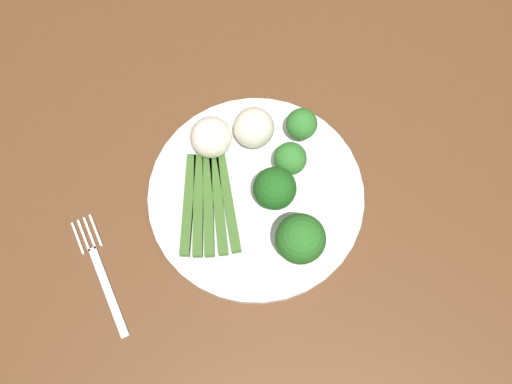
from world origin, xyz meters
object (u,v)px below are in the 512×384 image
object	(u,v)px
plate	(256,195)
broccoli_front	(302,125)
broccoli_left	(290,159)
dining_table	(285,170)
cauliflower_back	(254,128)
cauliflower_near_fork	(211,137)
fork	(101,273)
broccoli_outer_edge	(300,239)
broccoli_front_left	(275,189)
asparagus_bundle	(208,204)

from	to	relation	value
plate	broccoli_front	xyz separation A→B (m)	(0.09, 0.05, 0.04)
broccoli_left	broccoli_front	xyz separation A→B (m)	(0.04, 0.03, -0.00)
dining_table	cauliflower_back	bearing A→B (deg)	150.20
cauliflower_back	cauliflower_near_fork	size ratio (longest dim) A/B	0.99
fork	plate	bearing A→B (deg)	-87.80
broccoli_outer_edge	cauliflower_near_fork	distance (m)	0.18
broccoli_front_left	cauliflower_near_fork	bearing A→B (deg)	111.24
cauliflower_back	broccoli_left	bearing A→B (deg)	-70.49
asparagus_bundle	broccoli_outer_edge	distance (m)	0.13
broccoli_left	cauliflower_back	world-z (taller)	cauliflower_back
dining_table	plate	size ratio (longest dim) A/B	4.72
plate	cauliflower_back	xyz separation A→B (m)	(0.03, 0.07, 0.03)
asparagus_bundle	broccoli_front_left	bearing A→B (deg)	93.09
broccoli_outer_edge	broccoli_left	bearing A→B (deg)	68.45
asparagus_bundle	fork	world-z (taller)	asparagus_bundle
broccoli_outer_edge	broccoli_front_left	world-z (taller)	broccoli_outer_edge
plate	broccoli_left	bearing A→B (deg)	13.32
dining_table	asparagus_bundle	distance (m)	0.18
broccoli_outer_edge	fork	distance (m)	0.25
dining_table	broccoli_left	world-z (taller)	broccoli_left
broccoli_outer_edge	cauliflower_back	xyz separation A→B (m)	(0.02, 0.16, -0.02)
dining_table	broccoli_front	xyz separation A→B (m)	(0.02, -0.00, 0.14)
asparagus_bundle	broccoli_left	distance (m)	0.12
asparagus_bundle	fork	xyz separation A→B (m)	(-0.16, -0.02, -0.02)
cauliflower_near_fork	broccoli_front	bearing A→B (deg)	-18.44
dining_table	fork	xyz separation A→B (m)	(-0.29, -0.05, 0.10)
plate	cauliflower_back	size ratio (longest dim) A/B	5.21
broccoli_front_left	broccoli_front	bearing A→B (deg)	41.45
plate	cauliflower_back	world-z (taller)	cauliflower_back
broccoli_left	fork	size ratio (longest dim) A/B	0.31
plate	asparagus_bundle	bearing A→B (deg)	168.83
plate	cauliflower_back	bearing A→B (deg)	65.83
asparagus_bundle	cauliflower_back	size ratio (longest dim) A/B	2.74
broccoli_left	cauliflower_near_fork	world-z (taller)	cauliflower_near_fork
plate	broccoli_outer_edge	bearing A→B (deg)	-80.45
broccoli_front_left	cauliflower_back	size ratio (longest dim) A/B	1.22
broccoli_left	broccoli_outer_edge	xyz separation A→B (m)	(-0.04, -0.10, 0.01)
asparagus_bundle	broccoli_front_left	size ratio (longest dim) A/B	2.25
plate	asparagus_bundle	world-z (taller)	asparagus_bundle
broccoli_outer_edge	cauliflower_back	bearing A→B (deg)	83.55
asparagus_bundle	broccoli_left	xyz separation A→B (m)	(0.11, 0.00, 0.02)
asparagus_bundle	broccoli_front_left	world-z (taller)	broccoli_front_left
broccoli_outer_edge	broccoli_front	size ratio (longest dim) A/B	1.47
broccoli_front	cauliflower_near_fork	xyz separation A→B (m)	(-0.11, 0.04, -0.00)
broccoli_outer_edge	broccoli_front_left	distance (m)	0.07
plate	broccoli_left	xyz separation A→B (m)	(0.05, 0.01, 0.04)
asparagus_bundle	cauliflower_back	xyz separation A→B (m)	(0.09, 0.06, 0.02)
broccoli_outer_edge	fork	size ratio (longest dim) A/B	0.44
plate	broccoli_outer_edge	world-z (taller)	broccoli_outer_edge
broccoli_front_left	fork	world-z (taller)	broccoli_front_left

